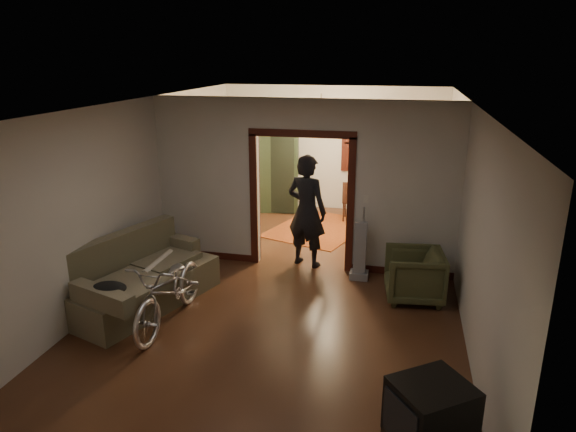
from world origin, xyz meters
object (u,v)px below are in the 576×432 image
(sofa, at_px, (142,271))
(person, at_px, (307,211))
(desk, at_px, (370,205))
(armchair, at_px, (414,275))
(bicycle, at_px, (170,290))
(locker, at_px, (277,169))

(sofa, distance_m, person, 2.84)
(sofa, xyz_separation_m, desk, (2.87, 4.73, -0.18))
(sofa, relative_size, armchair, 2.69)
(bicycle, distance_m, armchair, 3.47)
(sofa, height_order, bicycle, sofa)
(bicycle, distance_m, locker, 5.42)
(desk, bearing_deg, sofa, -119.99)
(sofa, relative_size, bicycle, 1.21)
(sofa, xyz_separation_m, person, (2.00, 1.96, 0.45))
(locker, xyz_separation_m, desk, (2.14, -0.25, -0.64))
(armchair, bearing_deg, person, -124.10)
(person, xyz_separation_m, locker, (-1.27, 3.01, 0.02))
(bicycle, height_order, locker, locker)
(sofa, distance_m, bicycle, 0.75)
(armchair, xyz_separation_m, locker, (-3.05, 3.94, 0.60))
(person, bearing_deg, armchair, 170.25)
(armchair, distance_m, locker, 5.02)
(armchair, bearing_deg, locker, -148.87)
(bicycle, xyz_separation_m, armchair, (3.15, 1.46, -0.11))
(armchair, xyz_separation_m, person, (-1.78, 0.93, 0.58))
(sofa, height_order, desk, sofa)
(locker, bearing_deg, bicycle, -101.18)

